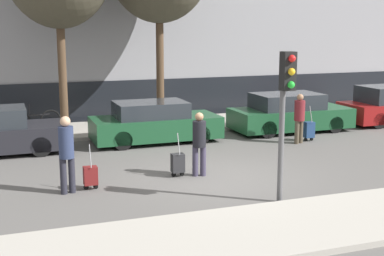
{
  "coord_description": "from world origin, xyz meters",
  "views": [
    {
      "loc": [
        -4.99,
        -12.1,
        3.8
      ],
      "look_at": [
        0.03,
        1.8,
        0.95
      ],
      "focal_mm": 50.0,
      "sensor_mm": 36.0,
      "label": 1
    }
  ],
  "objects": [
    {
      "name": "ground_plane",
      "position": [
        0.0,
        0.0,
        0.0
      ],
      "size": [
        80.0,
        80.0,
        0.0
      ],
      "primitive_type": "plane",
      "color": "#565451"
    },
    {
      "name": "sidewalk_near",
      "position": [
        0.0,
        -3.75,
        0.06
      ],
      "size": [
        28.0,
        2.5,
        0.12
      ],
      "color": "#A39E93",
      "rests_on": "ground_plane"
    },
    {
      "name": "sidewalk_far",
      "position": [
        0.0,
        7.0,
        0.06
      ],
      "size": [
        28.0,
        3.0,
        0.12
      ],
      "color": "#A39E93",
      "rests_on": "ground_plane"
    },
    {
      "name": "building_facade",
      "position": [
        0.0,
        10.4,
        4.6
      ],
      "size": [
        28.0,
        2.45,
        9.24
      ],
      "color": "gray",
      "rests_on": "ground_plane"
    },
    {
      "name": "parked_car_1",
      "position": [
        -0.28,
        4.57,
        0.64
      ],
      "size": [
        4.18,
        1.77,
        1.35
      ],
      "color": "#194728",
      "rests_on": "ground_plane"
    },
    {
      "name": "parked_car_2",
      "position": [
        4.83,
        4.66,
        0.65
      ],
      "size": [
        4.33,
        1.82,
        1.39
      ],
      "color": "#194728",
      "rests_on": "ground_plane"
    },
    {
      "name": "pedestrian_left",
      "position": [
        -3.67,
        -0.06,
        1.03
      ],
      "size": [
        0.35,
        0.34,
        1.8
      ],
      "rotation": [
        0.0,
        0.0,
        3.36
      ],
      "color": "#23232D",
      "rests_on": "ground_plane"
    },
    {
      "name": "trolley_left",
      "position": [
        -3.13,
        0.06,
        0.33
      ],
      "size": [
        0.34,
        0.29,
        1.09
      ],
      "color": "maroon",
      "rests_on": "ground_plane"
    },
    {
      "name": "pedestrian_center",
      "position": [
        -0.32,
        0.28,
        0.93
      ],
      "size": [
        0.35,
        0.34,
        1.65
      ],
      "rotation": [
        0.0,
        0.0,
        -0.22
      ],
      "color": "#383347",
      "rests_on": "ground_plane"
    },
    {
      "name": "trolley_center",
      "position": [
        -0.86,
        0.4,
        0.36
      ],
      "size": [
        0.34,
        0.29,
        1.14
      ],
      "color": "#262628",
      "rests_on": "ground_plane"
    },
    {
      "name": "pedestrian_right",
      "position": [
        4.09,
        2.76,
        0.92
      ],
      "size": [
        0.34,
        0.34,
        1.63
      ],
      "rotation": [
        0.0,
        0.0,
        3.52
      ],
      "color": "#4C4233",
      "rests_on": "ground_plane"
    },
    {
      "name": "trolley_right",
      "position": [
        4.6,
        2.96,
        0.38
      ],
      "size": [
        0.34,
        0.29,
        1.18
      ],
      "color": "navy",
      "rests_on": "ground_plane"
    },
    {
      "name": "traffic_light",
      "position": [
        0.6,
        -2.37,
        2.35
      ],
      "size": [
        0.28,
        0.47,
        3.27
      ],
      "color": "#515154",
      "rests_on": "ground_plane"
    },
    {
      "name": "parked_bicycle",
      "position": [
        -3.88,
        7.3,
        0.49
      ],
      "size": [
        1.77,
        0.06,
        0.96
      ],
      "color": "black",
      "rests_on": "sidewalk_far"
    }
  ]
}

